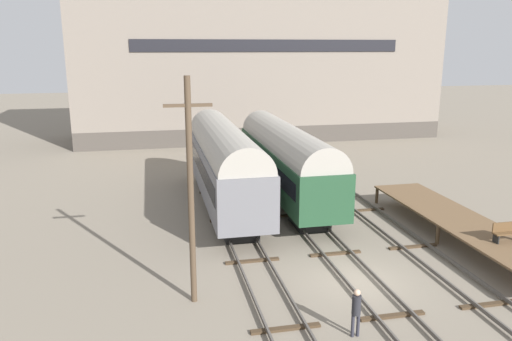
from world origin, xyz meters
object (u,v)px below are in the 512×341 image
object	(u,v)px
bench	(507,231)
utility_pole	(191,190)
person_worker	(356,308)
train_car_green	(286,158)
train_car_grey	(225,161)

from	to	relation	value
bench	utility_pole	size ratio (longest dim) A/B	0.16
person_worker	utility_pole	size ratio (longest dim) A/B	0.20
train_car_green	train_car_grey	distance (m)	4.25
bench	utility_pole	world-z (taller)	utility_pole
train_car_green	person_worker	distance (m)	16.44
train_car_green	bench	xyz separation A→B (m)	(7.36, -12.00, -1.24)
train_car_grey	person_worker	distance (m)	15.81
train_car_green	train_car_grey	size ratio (longest dim) A/B	1.01
train_car_grey	person_worker	xyz separation A→B (m)	(2.29, -15.52, -1.93)
train_car_green	bench	size ratio (longest dim) A/B	11.39
person_worker	utility_pole	distance (m)	7.41
train_car_green	utility_pole	xyz separation A→B (m)	(-7.23, -12.51, 1.78)
train_car_green	utility_pole	size ratio (longest dim) A/B	1.78
train_car_grey	person_worker	bearing A→B (deg)	-81.62
person_worker	train_car_grey	bearing A→B (deg)	98.38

